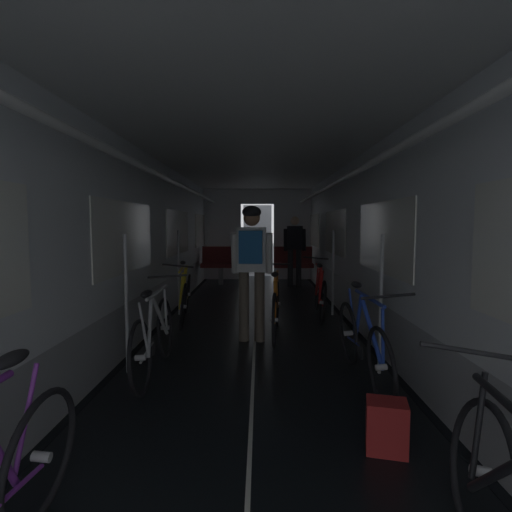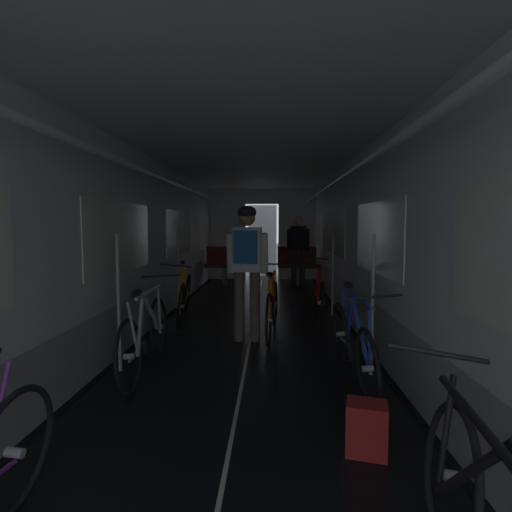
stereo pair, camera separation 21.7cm
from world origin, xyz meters
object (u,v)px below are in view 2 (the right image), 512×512
person_standing_near_bench (298,246)px  bench_seat_far_right (297,262)px  bicycle_yellow (184,296)px  bench_seat_far_left (225,262)px  bicycle_red (319,294)px  person_cyclist_aisle (247,258)px  bicycle_orange_in_aisle (272,308)px  backpack_on_floor (367,428)px  bicycle_silver (146,335)px  bicycle_blue (353,344)px

person_standing_near_bench → bench_seat_far_right: bearing=90.4°
bicycle_yellow → bench_seat_far_left: bearing=87.2°
bicycle_red → person_cyclist_aisle: bearing=-128.5°
bicycle_red → bicycle_orange_in_aisle: (-0.75, -1.09, 0.00)m
backpack_on_floor → person_standing_near_bench: bearing=90.0°
bicycle_silver → person_standing_near_bench: 5.97m
bicycle_blue → backpack_on_floor: (-0.14, -1.16, -0.21)m
person_cyclist_aisle → bicycle_orange_in_aisle: (0.32, 0.27, -0.69)m
person_cyclist_aisle → bicycle_yellow: bearing=134.3°
bicycle_blue → backpack_on_floor: bearing=-96.8°
person_cyclist_aisle → backpack_on_floor: (0.94, -2.48, -0.90)m
backpack_on_floor → bench_seat_far_left: bearing=103.7°
bicycle_red → bicycle_yellow: (-2.13, -0.28, -0.00)m
bicycle_yellow → person_standing_near_bench: person_standing_near_bench is taller
bench_seat_far_right → bicycle_red: 3.54m
bench_seat_far_left → bench_seat_far_right: bearing=0.0°
person_standing_near_bench → backpack_on_floor: person_standing_near_bench is taller
bicycle_silver → person_cyclist_aisle: size_ratio=0.98×
bicycle_blue → bicycle_red: bearing=90.0°
bench_seat_far_left → bicycle_yellow: size_ratio=0.58×
person_standing_near_bench → bicycle_blue: bearing=-88.6°
person_cyclist_aisle → person_standing_near_bench: bearing=78.3°
bicycle_yellow → person_cyclist_aisle: size_ratio=0.98×
bench_seat_far_right → bicycle_red: (0.14, -3.54, -0.18)m
person_standing_near_bench → backpack_on_floor: bearing=-90.0°
bench_seat_far_left → person_cyclist_aisle: bearing=-80.0°
bench_seat_far_right → bicycle_blue: bench_seat_far_right is taller
bench_seat_far_right → backpack_on_floor: bench_seat_far_right is taller
bicycle_red → person_standing_near_bench: bearing=92.5°
bench_seat_far_left → person_standing_near_bench: size_ratio=0.58×
bicycle_blue → person_standing_near_bench: (-0.14, 5.83, 0.59)m
bench_seat_far_right → person_cyclist_aisle: 5.00m
bench_seat_far_right → bicycle_yellow: size_ratio=0.58×
bicycle_silver → bicycle_orange_in_aisle: size_ratio=1.00×
person_cyclist_aisle → backpack_on_floor: bearing=-69.3°
bicycle_red → person_standing_near_bench: size_ratio=1.00×
bicycle_blue → bicycle_silver: bicycle_blue is taller
bicycle_blue → bicycle_orange_in_aisle: bicycle_blue is taller
bench_seat_far_right → bicycle_yellow: (-1.99, -3.81, -0.19)m
bicycle_blue → person_cyclist_aisle: person_cyclist_aisle is taller
bicycle_red → bicycle_yellow: bearing=-172.5°
bench_seat_far_left → bicycle_orange_in_aisle: bearing=-75.6°
bicycle_blue → bench_seat_far_left: bearing=107.4°
bench_seat_far_left → person_standing_near_bench: 1.89m
person_standing_near_bench → person_cyclist_aisle: bearing=-101.7°
bicycle_orange_in_aisle → bicycle_blue: bearing=-64.5°
backpack_on_floor → bench_seat_far_right: bearing=90.0°
bench_seat_far_right → person_cyclist_aisle: person_cyclist_aisle is taller
bench_seat_far_left → person_cyclist_aisle: 4.99m
bicycle_red → backpack_on_floor: size_ratio=4.98×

